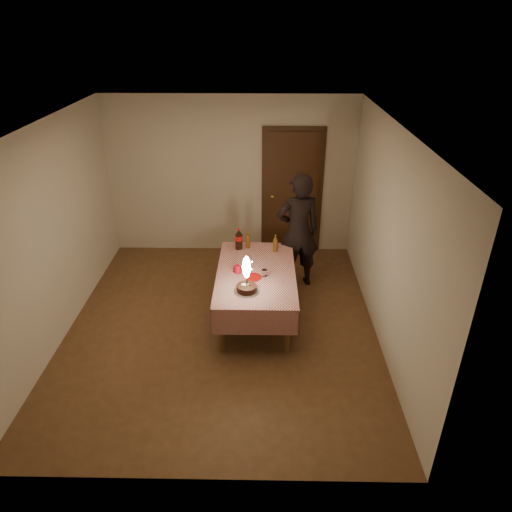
# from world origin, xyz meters

# --- Properties ---
(ground) EXTENTS (4.00, 4.50, 0.01)m
(ground) POSITION_xyz_m (0.00, 0.00, 0.00)
(ground) COLOR brown
(ground) RESTS_ON ground
(room_shell) EXTENTS (4.04, 4.54, 2.62)m
(room_shell) POSITION_xyz_m (0.03, 0.08, 1.65)
(room_shell) COLOR beige
(room_shell) RESTS_ON ground
(dining_table) EXTENTS (1.02, 1.72, 0.69)m
(dining_table) POSITION_xyz_m (0.44, 0.24, 0.59)
(dining_table) COLOR brown
(dining_table) RESTS_ON ground
(birthday_cake) EXTENTS (0.31, 0.31, 0.47)m
(birthday_cake) POSITION_xyz_m (0.34, -0.21, 0.82)
(birthday_cake) COLOR white
(birthday_cake) RESTS_ON dining_table
(red_plate) EXTENTS (0.22, 0.22, 0.01)m
(red_plate) POSITION_xyz_m (0.41, 0.11, 0.69)
(red_plate) COLOR #A80F0B
(red_plate) RESTS_ON dining_table
(red_cup) EXTENTS (0.08, 0.08, 0.10)m
(red_cup) POSITION_xyz_m (0.20, 0.23, 0.74)
(red_cup) COLOR red
(red_cup) RESTS_ON dining_table
(clear_cup) EXTENTS (0.07, 0.07, 0.09)m
(clear_cup) POSITION_xyz_m (0.55, 0.15, 0.73)
(clear_cup) COLOR white
(clear_cup) RESTS_ON dining_table
(napkin_stack) EXTENTS (0.15, 0.15, 0.02)m
(napkin_stack) POSITION_xyz_m (0.22, 0.31, 0.70)
(napkin_stack) COLOR #A6131E
(napkin_stack) RESTS_ON dining_table
(cola_bottle) EXTENTS (0.10, 0.10, 0.32)m
(cola_bottle) POSITION_xyz_m (0.19, 0.90, 0.84)
(cola_bottle) COLOR black
(cola_bottle) RESTS_ON dining_table
(amber_bottle_left) EXTENTS (0.06, 0.06, 0.25)m
(amber_bottle_left) POSITION_xyz_m (0.31, 0.95, 0.81)
(amber_bottle_left) COLOR #613810
(amber_bottle_left) RESTS_ON dining_table
(amber_bottle_right) EXTENTS (0.06, 0.06, 0.25)m
(amber_bottle_right) POSITION_xyz_m (0.70, 0.83, 0.81)
(amber_bottle_right) COLOR #613810
(amber_bottle_right) RESTS_ON dining_table
(photographer) EXTENTS (0.71, 0.55, 1.75)m
(photographer) POSITION_xyz_m (1.03, 1.10, 0.88)
(photographer) COLOR black
(photographer) RESTS_ON ground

